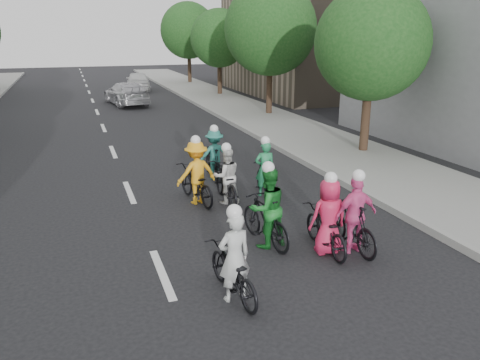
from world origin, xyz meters
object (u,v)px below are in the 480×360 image
cyclist_1 (266,214)px  follow_car_trail (138,81)px  cyclist_0 (233,268)px  cyclist_3 (353,221)px  cyclist_5 (264,175)px  cyclist_6 (226,181)px  cyclist_2 (196,178)px  cyclist_7 (214,158)px  follow_car_lead (126,93)px  cyclist_4 (327,224)px

cyclist_1 → follow_car_trail: cyclist_1 is taller
cyclist_0 → cyclist_3: 3.03m
cyclist_1 → cyclist_5: (1.20, 3.03, -0.12)m
cyclist_0 → cyclist_6: size_ratio=0.91×
cyclist_1 → cyclist_2: (-0.72, 3.04, -0.03)m
cyclist_3 → cyclist_6: bearing=-68.5°
cyclist_6 → cyclist_7: 2.16m
cyclist_0 → cyclist_7: 6.87m
cyclist_3 → cyclist_5: bearing=-86.1°
cyclist_3 → follow_car_lead: size_ratio=0.36×
cyclist_0 → cyclist_5: 5.38m
cyclist_4 → cyclist_5: bearing=-89.5°
cyclist_2 → cyclist_3: 4.52m
cyclist_6 → cyclist_2: bearing=-15.6°
cyclist_2 → cyclist_6: size_ratio=1.00×
cyclist_7 → follow_car_trail: 24.31m
cyclist_0 → follow_car_lead: size_ratio=0.37×
follow_car_trail → cyclist_4: bearing=96.6°
cyclist_0 → cyclist_3: bearing=-169.9°
cyclist_4 → cyclist_6: 3.65m
cyclist_2 → follow_car_trail: (2.12, 26.18, 0.07)m
cyclist_3 → cyclist_5: 3.89m
cyclist_1 → cyclist_4: cyclist_1 is taller
cyclist_5 → cyclist_6: bearing=19.3°
cyclist_6 → follow_car_lead: cyclist_6 is taller
cyclist_0 → cyclist_7: (1.66, 6.66, 0.10)m
cyclist_7 → follow_car_lead: 16.89m
cyclist_0 → cyclist_6: bearing=-113.3°
cyclist_1 → cyclist_6: bearing=-99.9°
cyclist_4 → follow_car_trail: cyclist_4 is taller
cyclist_5 → follow_car_trail: 26.20m
cyclist_0 → cyclist_2: size_ratio=0.91×
cyclist_5 → follow_car_lead: cyclist_5 is taller
cyclist_0 → cyclist_4: size_ratio=1.00×
cyclist_6 → follow_car_lead: size_ratio=0.41×
cyclist_3 → cyclist_5: size_ratio=1.05×
cyclist_5 → follow_car_trail: bearing=-81.7°
cyclist_4 → follow_car_lead: bearing=-83.4°
cyclist_3 → cyclist_2: bearing=-61.1°
cyclist_0 → cyclist_6: 4.72m
cyclist_0 → cyclist_4: 2.57m
cyclist_2 → cyclist_3: bearing=109.8°
cyclist_5 → follow_car_trail: (0.20, 26.20, 0.16)m
cyclist_2 → follow_car_lead: 18.77m
cyclist_2 → cyclist_4: size_ratio=1.10×
cyclist_0 → follow_car_trail: (2.72, 30.95, 0.19)m
cyclist_3 → cyclist_0: bearing=15.2°
cyclist_2 → cyclist_5: (1.92, -0.02, -0.09)m
cyclist_2 → cyclist_6: 0.78m
follow_car_trail → cyclist_3: bearing=97.6°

